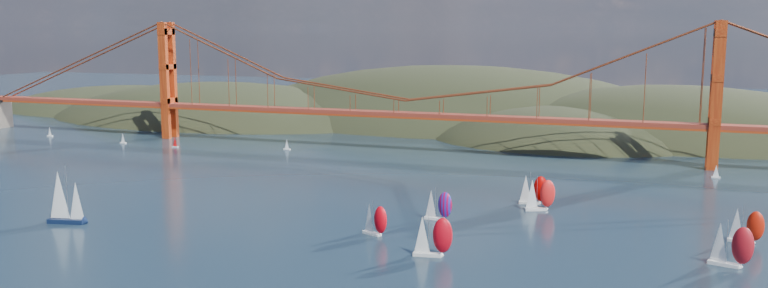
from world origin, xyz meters
TOP-DOWN VIEW (x-y plane):
  - ground at (0.00, 0.00)m, footprint 1200.00×1200.00m
  - headlands at (44.95, 278.29)m, footprint 725.00×225.00m
  - bridge at (-1.75, 180.00)m, footprint 552.00×12.00m
  - sloop_navy at (-49.89, 34.64)m, footprint 10.64×6.84m
  - racer_0 at (32.94, 51.67)m, footprint 7.98×5.61m
  - racer_1 at (51.63, 39.31)m, footprint 9.35×4.59m
  - racer_2 at (115.55, 54.36)m, footprint 9.53×5.80m
  - racer_3 at (68.57, 92.29)m, footprint 9.04×6.43m
  - racer_4 at (120.79, 75.82)m, footprint 8.36×4.65m
  - racer_5 at (65.50, 99.85)m, footprint 8.62×4.35m
  - racer_rwb at (43.88, 71.81)m, footprint 8.05×3.53m
  - distant_boat_0 at (-177.88, 163.45)m, footprint 3.00×2.00m
  - distant_boat_1 at (-129.38, 156.95)m, footprint 3.00×2.00m
  - distant_boat_2 at (-100.06, 155.31)m, footprint 3.00×2.00m
  - distant_boat_3 at (-50.33, 165.93)m, footprint 3.00×2.00m
  - distant_boat_4 at (120.28, 161.15)m, footprint 3.00×2.00m

SIDE VIEW (x-z plane):
  - headlands at x=44.95m, z-range -60.46..35.54m
  - ground at x=0.00m, z-range 0.00..0.00m
  - distant_boat_0 at x=-177.88m, z-range 0.06..4.76m
  - distant_boat_1 at x=-129.38m, z-range 0.06..4.76m
  - distant_boat_2 at x=-100.06m, z-range 0.06..4.76m
  - distant_boat_3 at x=-50.33m, z-range 0.06..4.76m
  - distant_boat_4 at x=120.28m, z-range 0.06..4.76m
  - racer_0 at x=32.94m, z-range -0.25..8.70m
  - racer_rwb at x=43.88m, z-range -0.25..8.88m
  - racer_4 at x=120.79m, z-range -0.26..9.11m
  - racer_5 at x=65.50m, z-range -0.27..9.42m
  - racer_3 at x=68.57m, z-range -0.28..9.87m
  - racer_1 at x=51.63m, z-range -0.29..10.24m
  - racer_2 at x=115.55m, z-range -0.29..10.38m
  - sloop_navy at x=-49.89m, z-range -0.93..14.93m
  - bridge at x=-1.75m, z-range 4.73..59.73m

